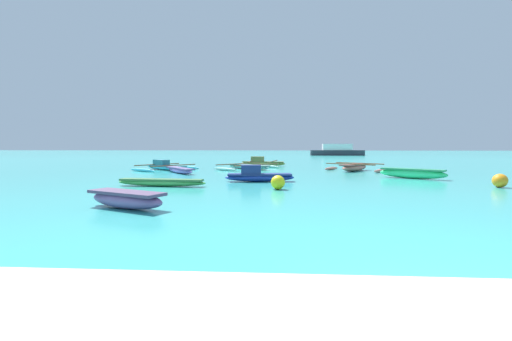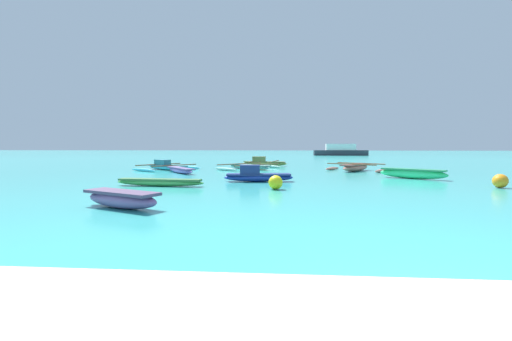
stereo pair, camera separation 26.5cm
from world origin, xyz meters
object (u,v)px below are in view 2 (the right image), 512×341
at_px(moored_boat_2, 264,163).
at_px(moored_boat_7, 122,199).
at_px(mooring_buoy_0, 500,181).
at_px(moored_boat_8, 412,173).
at_px(moored_boat_0, 180,170).
at_px(moored_boat_4, 160,182).
at_px(moored_boat_5, 166,167).
at_px(mooring_buoy_1, 276,182).
at_px(moored_boat_3, 355,167).
at_px(moored_boat_1, 249,167).
at_px(moored_boat_6, 257,176).
at_px(distant_ferry, 340,151).

relative_size(moored_boat_2, moored_boat_7, 1.84).
distance_m(moored_boat_2, mooring_buoy_0, 17.34).
bearing_deg(moored_boat_8, moored_boat_0, -153.68).
xyz_separation_m(moored_boat_4, moored_boat_5, (-2.95, 9.28, 0.06)).
relative_size(moored_boat_0, mooring_buoy_0, 5.96).
height_order(moored_boat_8, mooring_buoy_1, mooring_buoy_1).
distance_m(moored_boat_3, mooring_buoy_1, 11.08).
xyz_separation_m(moored_boat_1, moored_boat_5, (-5.61, -1.30, 0.05)).
bearing_deg(moored_boat_5, moored_boat_7, -39.75).
bearing_deg(mooring_buoy_0, moored_boat_7, -157.35).
relative_size(moored_boat_3, moored_boat_6, 1.20).
relative_size(moored_boat_5, distant_ferry, 0.52).
relative_size(moored_boat_0, mooring_buoy_1, 6.07).
xyz_separation_m(mooring_buoy_0, distant_ferry, (1.46, 45.93, 0.53)).
bearing_deg(distant_ferry, moored_boat_8, -94.68).
distance_m(moored_boat_1, moored_boat_5, 5.75).
relative_size(moored_boat_8, mooring_buoy_1, 5.45).
xyz_separation_m(moored_boat_1, moored_boat_4, (-2.66, -10.58, -0.01)).
xyz_separation_m(moored_boat_5, moored_boat_7, (3.71, -14.22, 0.02)).
distance_m(moored_boat_8, mooring_buoy_1, 8.34).
height_order(moored_boat_6, moored_boat_8, moored_boat_6).
relative_size(moored_boat_0, moored_boat_1, 0.67).
bearing_deg(mooring_buoy_1, moored_boat_8, 35.29).
distance_m(moored_boat_5, mooring_buoy_1, 12.65).
xyz_separation_m(moored_boat_1, moored_boat_7, (-1.90, -15.52, 0.08)).
bearing_deg(mooring_buoy_1, moored_boat_7, -133.75).
xyz_separation_m(moored_boat_6, distant_ferry, (11.19, 44.24, 0.54)).
distance_m(mooring_buoy_0, mooring_buoy_1, 8.89).
xyz_separation_m(moored_boat_0, moored_boat_5, (-1.78, 2.58, 0.04)).
relative_size(moored_boat_4, moored_boat_6, 1.16).
bearing_deg(moored_boat_8, moored_boat_3, 147.25).
height_order(moored_boat_1, mooring_buoy_1, mooring_buoy_1).
height_order(moored_boat_0, moored_boat_5, moored_boat_5).
distance_m(moored_boat_4, moored_boat_6, 4.40).
xyz_separation_m(moored_boat_3, distant_ferry, (5.23, 37.23, 0.56)).
xyz_separation_m(moored_boat_0, moored_boat_2, (4.66, 7.82, 0.06)).
bearing_deg(moored_boat_4, moored_boat_3, 47.65).
xyz_separation_m(moored_boat_5, moored_boat_8, (14.53, -5.20, 0.04)).
distance_m(moored_boat_2, mooring_buoy_1, 15.32).
relative_size(moored_boat_1, moored_boat_6, 1.50).
xyz_separation_m(moored_boat_2, mooring_buoy_0, (10.09, -14.10, 0.02)).
bearing_deg(moored_boat_1, moored_boat_8, 4.31).
distance_m(moored_boat_2, moored_boat_3, 8.31).
distance_m(moored_boat_4, moored_boat_7, 5.00).
relative_size(mooring_buoy_0, mooring_buoy_1, 1.02).
distance_m(moored_boat_0, moored_boat_3, 11.25).
distance_m(moored_boat_0, mooring_buoy_1, 9.52).
relative_size(moored_boat_2, mooring_buoy_1, 8.65).
height_order(moored_boat_5, mooring_buoy_0, moored_boat_5).
distance_m(moored_boat_3, mooring_buoy_0, 9.49).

